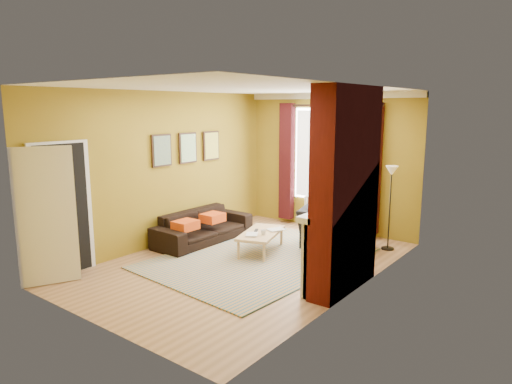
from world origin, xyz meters
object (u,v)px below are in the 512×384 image
(sofa, at_px, (203,226))
(floor_lamp, at_px, (391,184))
(armchair, at_px, (334,228))
(coffee_table, at_px, (261,234))
(wicker_stool, at_px, (328,224))

(sofa, distance_m, floor_lamp, 3.52)
(armchair, distance_m, floor_lamp, 1.27)
(sofa, distance_m, coffee_table, 1.28)
(wicker_stool, relative_size, floor_lamp, 0.28)
(wicker_stool, bearing_deg, floor_lamp, -11.51)
(coffee_table, bearing_deg, floor_lamp, 24.09)
(coffee_table, bearing_deg, wicker_stool, 61.38)
(coffee_table, xyz_separation_m, wicker_stool, (0.34, 1.81, -0.14))
(wicker_stool, bearing_deg, armchair, -55.43)
(wicker_stool, bearing_deg, coffee_table, -100.68)
(coffee_table, distance_m, floor_lamp, 2.44)
(sofa, height_order, floor_lamp, floor_lamp)
(armchair, height_order, coffee_table, armchair)
(coffee_table, relative_size, wicker_stool, 2.99)
(coffee_table, xyz_separation_m, floor_lamp, (1.70, 1.53, 0.86))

